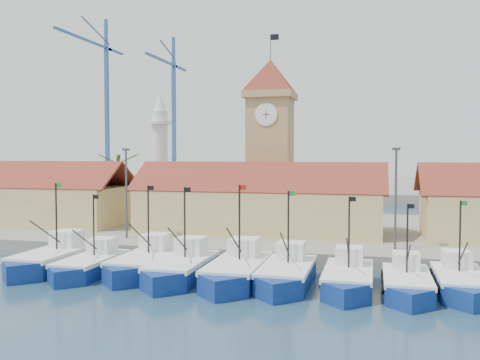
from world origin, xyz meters
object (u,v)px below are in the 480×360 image
(boat_0, at_px, (51,261))
(minaret, at_px, (160,156))
(clock_tower, at_px, (270,137))
(boat_4, at_px, (236,273))

(boat_0, xyz_separation_m, minaret, (-0.41, 25.22, 8.91))
(minaret, bearing_deg, boat_0, -89.06)
(minaret, bearing_deg, clock_tower, -7.61)
(boat_0, xyz_separation_m, boat_4, (16.56, -0.65, 0.01))
(boat_4, height_order, minaret, minaret)
(boat_4, distance_m, clock_tower, 26.41)
(boat_4, height_order, clock_tower, clock_tower)
(boat_0, relative_size, boat_4, 0.98)
(clock_tower, relative_size, minaret, 1.39)
(boat_0, relative_size, minaret, 0.64)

